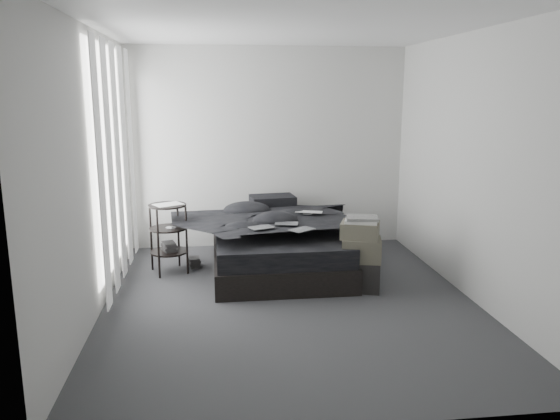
{
  "coord_description": "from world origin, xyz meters",
  "views": [
    {
      "loc": [
        -0.71,
        -5.02,
        2.01
      ],
      "look_at": [
        0.0,
        0.8,
        0.75
      ],
      "focal_mm": 35.0,
      "sensor_mm": 36.0,
      "label": 1
    }
  ],
  "objects": [
    {
      "name": "mattress",
      "position": [
        0.0,
        1.02,
        0.37
      ],
      "size": [
        1.43,
        1.9,
        0.21
      ],
      "primitive_type": "cube",
      "rotation": [
        0.0,
        0.0,
        0.0
      ],
      "color": "black",
      "rests_on": "bed"
    },
    {
      "name": "papers",
      "position": [
        -1.23,
        1.05,
        0.79
      ],
      "size": [
        0.37,
        0.34,
        0.02
      ],
      "primitive_type": "cube",
      "rotation": [
        0.0,
        0.0,
        0.52
      ],
      "color": "white",
      "rests_on": "side_stand"
    },
    {
      "name": "pillow_lower",
      "position": [
        -0.05,
        1.78,
        0.54
      ],
      "size": [
        0.59,
        0.4,
        0.13
      ],
      "primitive_type": "cube",
      "rotation": [
        0.0,
        0.0,
        0.0
      ],
      "color": "black",
      "rests_on": "mattress"
    },
    {
      "name": "duvet",
      "position": [
        0.0,
        0.97,
        0.59
      ],
      "size": [
        1.45,
        1.67,
        0.23
      ],
      "primitive_type": "imported",
      "rotation": [
        0.0,
        0.0,
        0.0
      ],
      "color": "black",
      "rests_on": "mattress"
    },
    {
      "name": "wall_front",
      "position": [
        0.0,
        -2.1,
        1.3
      ],
      "size": [
        3.6,
        0.01,
        2.6
      ],
      "primitive_type": "cube",
      "color": "beige",
      "rests_on": "ground"
    },
    {
      "name": "comic_c",
      "position": [
        0.18,
        0.36,
        0.72
      ],
      "size": [
        0.29,
        0.27,
        0.01
      ],
      "primitive_type": "cube",
      "rotation": [
        0.0,
        0.0,
        0.61
      ],
      "color": "black",
      "rests_on": "duvet"
    },
    {
      "name": "floor_books",
      "position": [
        -0.97,
        1.22,
        0.06
      ],
      "size": [
        0.15,
        0.19,
        0.12
      ],
      "primitive_type": "cube",
      "rotation": [
        0.0,
        0.0,
        0.22
      ],
      "color": "black",
      "rests_on": "floor"
    },
    {
      "name": "bed",
      "position": [
        0.0,
        1.02,
        0.13
      ],
      "size": [
        1.48,
        1.96,
        0.27
      ],
      "primitive_type": "cube",
      "rotation": [
        0.0,
        0.0,
        0.0
      ],
      "color": "black",
      "rests_on": "floor"
    },
    {
      "name": "floor",
      "position": [
        0.0,
        0.0,
        0.0
      ],
      "size": [
        3.6,
        4.2,
        0.01
      ],
      "primitive_type": "cube",
      "color": "#363639",
      "rests_on": "ground"
    },
    {
      "name": "box_lower",
      "position": [
        0.77,
        0.26,
        0.16
      ],
      "size": [
        0.51,
        0.45,
        0.31
      ],
      "primitive_type": "cube",
      "rotation": [
        0.0,
        0.0,
        -0.31
      ],
      "color": "black",
      "rests_on": "floor"
    },
    {
      "name": "ceiling",
      "position": [
        0.0,
        0.0,
        2.6
      ],
      "size": [
        3.6,
        4.2,
        0.01
      ],
      "primitive_type": "cube",
      "color": "white",
      "rests_on": "ground"
    },
    {
      "name": "comic_a",
      "position": [
        -0.23,
        0.5,
        0.71
      ],
      "size": [
        0.29,
        0.24,
        0.01
      ],
      "primitive_type": "cube",
      "rotation": [
        0.0,
        0.0,
        0.39
      ],
      "color": "black",
      "rests_on": "duvet"
    },
    {
      "name": "curtain_left",
      "position": [
        -1.73,
        0.9,
        1.28
      ],
      "size": [
        0.06,
        2.12,
        2.48
      ],
      "primitive_type": "cube",
      "color": "white",
      "rests_on": "wall_left"
    },
    {
      "name": "box_upper",
      "position": [
        0.76,
        0.26,
        0.64
      ],
      "size": [
        0.46,
        0.42,
        0.17
      ],
      "primitive_type": "cube",
      "rotation": [
        0.0,
        0.0,
        -0.36
      ],
      "color": "#524F41",
      "rests_on": "box_mid"
    },
    {
      "name": "art_book_snake",
      "position": [
        0.78,
        0.24,
        0.77
      ],
      "size": [
        0.36,
        0.31,
        0.03
      ],
      "primitive_type": "cube",
      "rotation": [
        0.0,
        0.0,
        -0.21
      ],
      "color": "silver",
      "rests_on": "art_book_white"
    },
    {
      "name": "wall_back",
      "position": [
        0.0,
        2.1,
        1.3
      ],
      "size": [
        3.6,
        0.01,
        2.6
      ],
      "primitive_type": "cube",
      "color": "beige",
      "rests_on": "ground"
    },
    {
      "name": "wall_left",
      "position": [
        -1.8,
        0.0,
        1.3
      ],
      "size": [
        0.01,
        4.2,
        2.6
      ],
      "primitive_type": "cube",
      "color": "beige",
      "rests_on": "ground"
    },
    {
      "name": "pillow_upper",
      "position": [
        0.02,
        1.76,
        0.67
      ],
      "size": [
        0.59,
        0.44,
        0.12
      ],
      "primitive_type": "cube",
      "rotation": [
        0.0,
        0.0,
        0.11
      ],
      "color": "black",
      "rests_on": "pillow_lower"
    },
    {
      "name": "laptop",
      "position": [
        0.36,
        1.07,
        0.71
      ],
      "size": [
        0.36,
        0.29,
        0.02
      ],
      "primitive_type": "imported",
      "rotation": [
        0.0,
        0.0,
        -0.31
      ],
      "color": "silver",
      "rests_on": "duvet"
    },
    {
      "name": "wall_right",
      "position": [
        1.8,
        0.0,
        1.3
      ],
      "size": [
        0.01,
        4.2,
        2.6
      ],
      "primitive_type": "cube",
      "color": "beige",
      "rests_on": "ground"
    },
    {
      "name": "art_book_white",
      "position": [
        0.77,
        0.26,
        0.74
      ],
      "size": [
        0.39,
        0.34,
        0.03
      ],
      "primitive_type": "cube",
      "rotation": [
        0.0,
        0.0,
        -0.31
      ],
      "color": "silver",
      "rests_on": "box_upper"
    },
    {
      "name": "side_stand",
      "position": [
        -1.24,
        1.06,
        0.39
      ],
      "size": [
        0.54,
        0.54,
        0.78
      ],
      "primitive_type": "cylinder",
      "rotation": [
        0.0,
        0.0,
        0.35
      ],
      "color": "black",
      "rests_on": "floor"
    },
    {
      "name": "window_left",
      "position": [
        -1.78,
        0.9,
        1.35
      ],
      "size": [
        0.02,
        2.0,
        2.3
      ],
      "primitive_type": "cube",
      "color": "white",
      "rests_on": "wall_left"
    },
    {
      "name": "comic_b",
      "position": [
        0.05,
        0.64,
        0.71
      ],
      "size": [
        0.27,
        0.21,
        0.01
      ],
      "primitive_type": "cube",
      "rotation": [
        0.0,
        0.0,
        -0.21
      ],
      "color": "black",
      "rests_on": "duvet"
    },
    {
      "name": "box_mid",
      "position": [
        0.78,
        0.24,
        0.43
      ],
      "size": [
        0.46,
        0.4,
        0.24
      ],
      "primitive_type": "cube",
      "rotation": [
        0.0,
        0.0,
        -0.24
      ],
      "color": "#524F41",
      "rests_on": "box_lower"
    }
  ]
}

